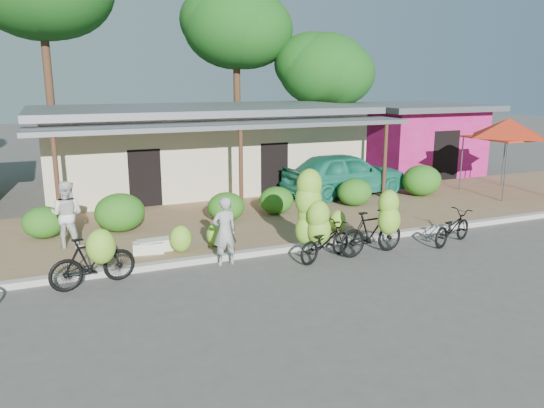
{
  "coord_description": "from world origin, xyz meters",
  "views": [
    {
      "loc": [
        -5.69,
        -10.08,
        4.4
      ],
      "look_at": [
        -0.43,
        2.45,
        1.2
      ],
      "focal_mm": 35.0,
      "sensor_mm": 36.0,
      "label": 1
    }
  ],
  "objects_px": {
    "bike_right": "(375,228)",
    "bike_far_right": "(452,228)",
    "teal_van": "(345,174)",
    "tree_near_right": "(320,68)",
    "red_canopy": "(508,128)",
    "sack_near": "(155,245)",
    "vendor": "(225,231)",
    "bike_left": "(94,259)",
    "sack_far": "(148,248)",
    "tree_center_right": "(232,24)",
    "bike_center": "(317,222)",
    "bystander": "(67,214)"
  },
  "relations": [
    {
      "from": "bike_left",
      "to": "bike_right",
      "type": "distance_m",
      "value": 6.77
    },
    {
      "from": "teal_van",
      "to": "bike_right",
      "type": "bearing_deg",
      "value": 152.39
    },
    {
      "from": "vendor",
      "to": "sack_far",
      "type": "bearing_deg",
      "value": -43.28
    },
    {
      "from": "sack_near",
      "to": "tree_center_right",
      "type": "bearing_deg",
      "value": 63.61
    },
    {
      "from": "tree_near_right",
      "to": "bike_left",
      "type": "bearing_deg",
      "value": -132.94
    },
    {
      "from": "bike_center",
      "to": "bike_right",
      "type": "distance_m",
      "value": 1.51
    },
    {
      "from": "tree_center_right",
      "to": "vendor",
      "type": "distance_m",
      "value": 17.06
    },
    {
      "from": "tree_center_right",
      "to": "bike_right",
      "type": "distance_m",
      "value": 17.13
    },
    {
      "from": "bike_far_right",
      "to": "sack_far",
      "type": "bearing_deg",
      "value": 54.34
    },
    {
      "from": "bike_center",
      "to": "bystander",
      "type": "xyz_separation_m",
      "value": [
        -5.75,
        2.9,
        0.09
      ]
    },
    {
      "from": "bike_far_right",
      "to": "vendor",
      "type": "height_order",
      "value": "vendor"
    },
    {
      "from": "tree_near_right",
      "to": "bystander",
      "type": "relative_size",
      "value": 3.84
    },
    {
      "from": "tree_center_right",
      "to": "bike_right",
      "type": "xyz_separation_m",
      "value": [
        -1.6,
        -15.82,
        -6.38
      ]
    },
    {
      "from": "red_canopy",
      "to": "bike_far_right",
      "type": "xyz_separation_m",
      "value": [
        -6.05,
        -4.13,
        -2.15
      ]
    },
    {
      "from": "tree_near_right",
      "to": "bike_far_right",
      "type": "distance_m",
      "value": 14.82
    },
    {
      "from": "bike_center",
      "to": "teal_van",
      "type": "distance_m",
      "value": 7.05
    },
    {
      "from": "sack_near",
      "to": "bike_center",
      "type": "bearing_deg",
      "value": -24.59
    },
    {
      "from": "red_canopy",
      "to": "bike_right",
      "type": "relative_size",
      "value": 1.78
    },
    {
      "from": "bike_left",
      "to": "bike_center",
      "type": "relative_size",
      "value": 0.87
    },
    {
      "from": "vendor",
      "to": "bystander",
      "type": "distance_m",
      "value": 4.29
    },
    {
      "from": "bike_left",
      "to": "sack_far",
      "type": "distance_m",
      "value": 2.13
    },
    {
      "from": "red_canopy",
      "to": "sack_far",
      "type": "xyz_separation_m",
      "value": [
        -13.91,
        -2.06,
        -2.35
      ]
    },
    {
      "from": "bike_right",
      "to": "bike_far_right",
      "type": "relative_size",
      "value": 1.06
    },
    {
      "from": "sack_far",
      "to": "bike_center",
      "type": "bearing_deg",
      "value": -22.15
    },
    {
      "from": "bike_center",
      "to": "sack_near",
      "type": "distance_m",
      "value": 4.16
    },
    {
      "from": "bike_left",
      "to": "bike_center",
      "type": "height_order",
      "value": "bike_center"
    },
    {
      "from": "tree_center_right",
      "to": "tree_near_right",
      "type": "distance_m",
      "value": 4.96
    },
    {
      "from": "bike_left",
      "to": "bike_far_right",
      "type": "distance_m",
      "value": 9.28
    },
    {
      "from": "tree_near_right",
      "to": "bike_far_right",
      "type": "xyz_separation_m",
      "value": [
        -3.08,
        -13.78,
        -4.51
      ]
    },
    {
      "from": "red_canopy",
      "to": "sack_far",
      "type": "distance_m",
      "value": 14.26
    },
    {
      "from": "sack_near",
      "to": "sack_far",
      "type": "bearing_deg",
      "value": -150.32
    },
    {
      "from": "teal_van",
      "to": "vendor",
      "type": "bearing_deg",
      "value": 125.86
    },
    {
      "from": "tree_near_right",
      "to": "bike_center",
      "type": "height_order",
      "value": "tree_near_right"
    },
    {
      "from": "bike_left",
      "to": "vendor",
      "type": "relative_size",
      "value": 1.16
    },
    {
      "from": "bike_left",
      "to": "bike_far_right",
      "type": "xyz_separation_m",
      "value": [
        9.27,
        -0.51,
        -0.19
      ]
    },
    {
      "from": "sack_near",
      "to": "vendor",
      "type": "distance_m",
      "value": 2.06
    },
    {
      "from": "bystander",
      "to": "teal_van",
      "type": "bearing_deg",
      "value": -136.31
    },
    {
      "from": "bike_center",
      "to": "bystander",
      "type": "distance_m",
      "value": 6.44
    },
    {
      "from": "tree_center_right",
      "to": "bike_center",
      "type": "bearing_deg",
      "value": -101.13
    },
    {
      "from": "tree_near_right",
      "to": "teal_van",
      "type": "height_order",
      "value": "tree_near_right"
    },
    {
      "from": "sack_far",
      "to": "bystander",
      "type": "xyz_separation_m",
      "value": [
        -1.82,
        1.3,
        0.74
      ]
    },
    {
      "from": "red_canopy",
      "to": "bike_left",
      "type": "xyz_separation_m",
      "value": [
        -15.31,
        -3.62,
        -1.96
      ]
    },
    {
      "from": "tree_center_right",
      "to": "sack_near",
      "type": "relative_size",
      "value": 10.76
    },
    {
      "from": "bike_center",
      "to": "bystander",
      "type": "bearing_deg",
      "value": 41.79
    },
    {
      "from": "tree_near_right",
      "to": "bike_far_right",
      "type": "relative_size",
      "value": 3.63
    },
    {
      "from": "bike_far_right",
      "to": "bike_center",
      "type": "bearing_deg",
      "value": 62.33
    },
    {
      "from": "bike_right",
      "to": "sack_far",
      "type": "relative_size",
      "value": 2.62
    },
    {
      "from": "red_canopy",
      "to": "bike_left",
      "type": "height_order",
      "value": "red_canopy"
    },
    {
      "from": "tree_center_right",
      "to": "teal_van",
      "type": "height_order",
      "value": "tree_center_right"
    },
    {
      "from": "tree_near_right",
      "to": "red_canopy",
      "type": "height_order",
      "value": "tree_near_right"
    }
  ]
}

